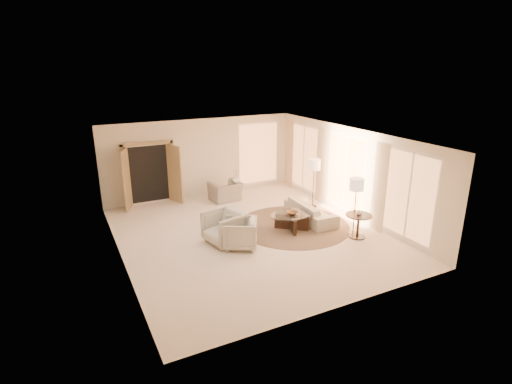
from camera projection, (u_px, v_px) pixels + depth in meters
name	position (u px, v px, depth m)	size (l,w,h in m)	color
room	(250.00, 188.00, 10.95)	(7.04, 8.04, 2.83)	#F4E2D0
windows_right	(347.00, 174.00, 12.52)	(0.10, 6.40, 2.40)	#FFA866
window_back_corner	(259.00, 153.00, 15.30)	(1.70, 0.10, 2.40)	#FFA866
curtains_right	(328.00, 169.00, 13.28)	(0.06, 5.20, 2.60)	#C9B393
french_doors	(150.00, 174.00, 13.48)	(1.95, 0.66, 2.16)	tan
area_rug	(293.00, 225.00, 11.99)	(3.37, 3.37, 0.01)	#3B2C21
sofa	(310.00, 211.00, 12.37)	(2.02, 0.79, 0.59)	beige
armchair_left	(224.00, 226.00, 10.75)	(0.93, 0.87, 0.96)	beige
armchair_right	(240.00, 232.00, 10.49)	(0.84, 0.78, 0.86)	beige
accent_chair	(225.00, 188.00, 14.05)	(1.03, 0.67, 0.90)	gray
coffee_table	(292.00, 220.00, 11.62)	(1.64, 1.64, 0.49)	black
end_table	(358.00, 222.00, 11.06)	(0.72, 0.72, 0.68)	black
side_table	(236.00, 190.00, 14.15)	(0.52, 0.52, 0.61)	#30271B
floor_lamp_near	(314.00, 167.00, 13.12)	(0.40, 0.40, 1.66)	#30271B
floor_lamp_far	(357.00, 187.00, 11.01)	(0.40, 0.40, 1.65)	#30271B
bowl	(292.00, 213.00, 11.56)	(0.32, 0.32, 0.08)	brown
end_vase	(359.00, 212.00, 10.97)	(0.15, 0.15, 0.16)	white
side_vase	(235.00, 180.00, 14.04)	(0.26, 0.26, 0.27)	white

